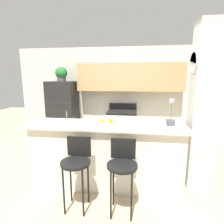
{
  "coord_description": "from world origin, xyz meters",
  "views": [
    {
      "loc": [
        0.43,
        -2.6,
        1.73
      ],
      "look_at": [
        0.0,
        0.75,
        1.08
      ],
      "focal_mm": 28.0,
      "sensor_mm": 36.0,
      "label": 1
    }
  ],
  "objects_px": {
    "bar_stool_left": "(77,162)",
    "trash_bin": "(82,139)",
    "stove_range": "(122,128)",
    "bar_stool_right": "(122,165)",
    "potted_plant_on_fridge": "(61,74)",
    "fruit_bowl": "(107,123)",
    "orchid_vase": "(171,118)",
    "refrigerator": "(63,113)"
  },
  "relations": [
    {
      "from": "bar_stool_left",
      "to": "trash_bin",
      "type": "height_order",
      "value": "bar_stool_left"
    },
    {
      "from": "stove_range",
      "to": "trash_bin",
      "type": "bearing_deg",
      "value": -166.24
    },
    {
      "from": "bar_stool_left",
      "to": "bar_stool_right",
      "type": "relative_size",
      "value": 1.0
    },
    {
      "from": "potted_plant_on_fridge",
      "to": "fruit_bowl",
      "type": "distance_m",
      "value": 2.51
    },
    {
      "from": "potted_plant_on_fridge",
      "to": "fruit_bowl",
      "type": "relative_size",
      "value": 1.38
    },
    {
      "from": "stove_range",
      "to": "fruit_bowl",
      "type": "relative_size",
      "value": 4.01
    },
    {
      "from": "orchid_vase",
      "to": "refrigerator",
      "type": "bearing_deg",
      "value": 144.62
    },
    {
      "from": "bar_stool_left",
      "to": "fruit_bowl",
      "type": "xyz_separation_m",
      "value": [
        0.33,
        0.47,
        0.42
      ]
    },
    {
      "from": "stove_range",
      "to": "bar_stool_left",
      "type": "relative_size",
      "value": 1.11
    },
    {
      "from": "refrigerator",
      "to": "bar_stool_right",
      "type": "xyz_separation_m",
      "value": [
        1.76,
        -2.35,
        -0.18
      ]
    },
    {
      "from": "fruit_bowl",
      "to": "refrigerator",
      "type": "bearing_deg",
      "value": 128.28
    },
    {
      "from": "stove_range",
      "to": "trash_bin",
      "type": "distance_m",
      "value": 1.08
    },
    {
      "from": "refrigerator",
      "to": "orchid_vase",
      "type": "distance_m",
      "value": 3.01
    },
    {
      "from": "bar_stool_left",
      "to": "potted_plant_on_fridge",
      "type": "relative_size",
      "value": 2.61
    },
    {
      "from": "orchid_vase",
      "to": "fruit_bowl",
      "type": "bearing_deg",
      "value": -171.44
    },
    {
      "from": "potted_plant_on_fridge",
      "to": "orchid_vase",
      "type": "xyz_separation_m",
      "value": [
        2.44,
        -1.73,
        -0.7
      ]
    },
    {
      "from": "refrigerator",
      "to": "trash_bin",
      "type": "distance_m",
      "value": 0.88
    },
    {
      "from": "bar_stool_right",
      "to": "potted_plant_on_fridge",
      "type": "height_order",
      "value": "potted_plant_on_fridge"
    },
    {
      "from": "refrigerator",
      "to": "trash_bin",
      "type": "height_order",
      "value": "refrigerator"
    },
    {
      "from": "bar_stool_right",
      "to": "orchid_vase",
      "type": "height_order",
      "value": "orchid_vase"
    },
    {
      "from": "bar_stool_left",
      "to": "bar_stool_right",
      "type": "bearing_deg",
      "value": 0.0
    },
    {
      "from": "fruit_bowl",
      "to": "bar_stool_right",
      "type": "bearing_deg",
      "value": -59.63
    },
    {
      "from": "refrigerator",
      "to": "bar_stool_right",
      "type": "relative_size",
      "value": 1.72
    },
    {
      "from": "refrigerator",
      "to": "potted_plant_on_fridge",
      "type": "height_order",
      "value": "potted_plant_on_fridge"
    },
    {
      "from": "bar_stool_right",
      "to": "potted_plant_on_fridge",
      "type": "distance_m",
      "value": 3.17
    },
    {
      "from": "potted_plant_on_fridge",
      "to": "trash_bin",
      "type": "relative_size",
      "value": 0.97
    },
    {
      "from": "potted_plant_on_fridge",
      "to": "trash_bin",
      "type": "height_order",
      "value": "potted_plant_on_fridge"
    },
    {
      "from": "refrigerator",
      "to": "trash_bin",
      "type": "xyz_separation_m",
      "value": [
        0.57,
        -0.22,
        -0.64
      ]
    },
    {
      "from": "bar_stool_left",
      "to": "bar_stool_right",
      "type": "xyz_separation_m",
      "value": [
        0.6,
        0.0,
        0.0
      ]
    },
    {
      "from": "stove_range",
      "to": "bar_stool_left",
      "type": "height_order",
      "value": "stove_range"
    },
    {
      "from": "orchid_vase",
      "to": "stove_range",
      "type": "bearing_deg",
      "value": 116.07
    },
    {
      "from": "refrigerator",
      "to": "fruit_bowl",
      "type": "distance_m",
      "value": 2.4
    },
    {
      "from": "bar_stool_right",
      "to": "trash_bin",
      "type": "relative_size",
      "value": 2.54
    },
    {
      "from": "refrigerator",
      "to": "potted_plant_on_fridge",
      "type": "bearing_deg",
      "value": 118.24
    },
    {
      "from": "bar_stool_left",
      "to": "trash_bin",
      "type": "bearing_deg",
      "value": 105.41
    },
    {
      "from": "orchid_vase",
      "to": "fruit_bowl",
      "type": "xyz_separation_m",
      "value": [
        -0.96,
        -0.14,
        -0.09
      ]
    },
    {
      "from": "refrigerator",
      "to": "bar_stool_right",
      "type": "bearing_deg",
      "value": -53.19
    },
    {
      "from": "stove_range",
      "to": "refrigerator",
      "type": "bearing_deg",
      "value": -178.94
    },
    {
      "from": "orchid_vase",
      "to": "potted_plant_on_fridge",
      "type": "bearing_deg",
      "value": 144.62
    },
    {
      "from": "bar_stool_right",
      "to": "orchid_vase",
      "type": "bearing_deg",
      "value": 42.04
    },
    {
      "from": "refrigerator",
      "to": "orchid_vase",
      "type": "xyz_separation_m",
      "value": [
        2.44,
        -1.73,
        0.32
      ]
    },
    {
      "from": "stove_range",
      "to": "bar_stool_right",
      "type": "xyz_separation_m",
      "value": [
        0.18,
        -2.37,
        0.19
      ]
    }
  ]
}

